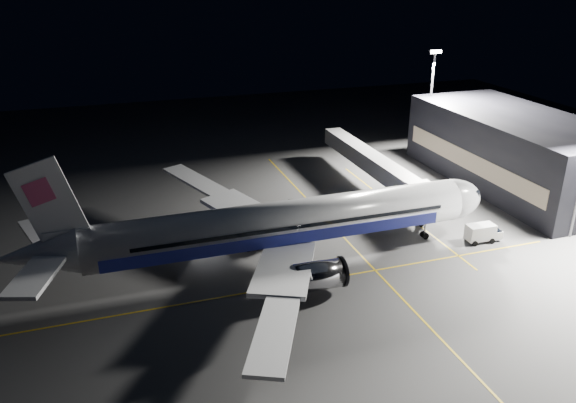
% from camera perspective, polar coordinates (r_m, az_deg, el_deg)
% --- Properties ---
extents(ground, '(200.00, 200.00, 0.00)m').
position_cam_1_polar(ground, '(72.14, -0.46, -6.02)').
color(ground, '#4C4C4F').
rests_on(ground, ground).
extents(guide_line_main, '(0.25, 80.00, 0.01)m').
position_cam_1_polar(guide_line_main, '(75.46, 6.81, -4.82)').
color(guide_line_main, gold).
rests_on(guide_line_main, ground).
extents(guide_line_cross, '(70.00, 0.25, 0.01)m').
position_cam_1_polar(guide_line_cross, '(67.21, 1.14, -8.34)').
color(guide_line_cross, gold).
rests_on(guide_line_cross, ground).
extents(guide_line_side, '(0.25, 40.00, 0.01)m').
position_cam_1_polar(guide_line_side, '(88.60, 11.15, -0.79)').
color(guide_line_side, gold).
rests_on(guide_line_side, ground).
extents(airliner, '(61.48, 54.22, 16.64)m').
position_cam_1_polar(airliner, '(69.52, -1.32, -2.41)').
color(airliner, silver).
rests_on(airliner, ground).
extents(terminal, '(18.12, 40.00, 12.00)m').
position_cam_1_polar(terminal, '(103.02, 22.10, 4.85)').
color(terminal, black).
rests_on(terminal, ground).
extents(jet_bridge, '(3.60, 34.40, 6.30)m').
position_cam_1_polar(jet_bridge, '(93.54, 8.99, 3.65)').
color(jet_bridge, '#B2B2B7').
rests_on(jet_bridge, ground).
extents(floodlight_mast_north, '(2.40, 0.68, 20.70)m').
position_cam_1_polar(floodlight_mast_north, '(111.96, 14.33, 10.51)').
color(floodlight_mast_north, '#59595E').
rests_on(floodlight_mast_north, ground).
extents(service_truck, '(5.04, 2.36, 2.54)m').
position_cam_1_polar(service_truck, '(80.86, 19.21, -2.98)').
color(service_truck, silver).
rests_on(service_truck, ground).
extents(baggage_tug, '(2.41, 1.94, 1.74)m').
position_cam_1_polar(baggage_tug, '(77.88, -8.75, -3.36)').
color(baggage_tug, black).
rests_on(baggage_tug, ground).
extents(safety_cone_a, '(0.36, 0.36, 0.53)m').
position_cam_1_polar(safety_cone_a, '(81.43, -4.03, -2.35)').
color(safety_cone_a, '#F9580A').
rests_on(safety_cone_a, ground).
extents(safety_cone_b, '(0.36, 0.36, 0.54)m').
position_cam_1_polar(safety_cone_b, '(74.03, -6.00, -5.12)').
color(safety_cone_b, '#F9580A').
rests_on(safety_cone_b, ground).
extents(safety_cone_c, '(0.34, 0.34, 0.51)m').
position_cam_1_polar(safety_cone_c, '(84.34, -2.69, -1.41)').
color(safety_cone_c, '#F9580A').
rests_on(safety_cone_c, ground).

